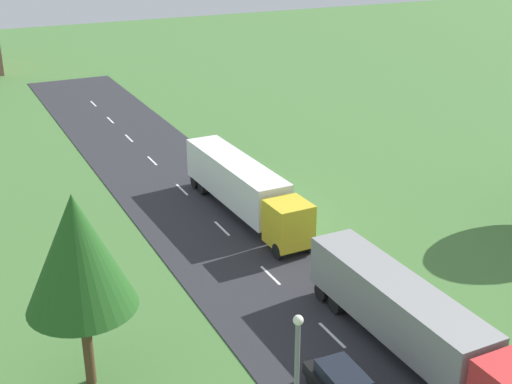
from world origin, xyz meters
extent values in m
cube|color=white|center=(0.00, 32.13, 0.07)|extent=(0.16, 2.40, 0.01)
cube|color=white|center=(0.00, 38.87, 0.07)|extent=(0.16, 2.40, 0.01)
cube|color=white|center=(0.00, 45.96, 0.07)|extent=(0.16, 2.40, 0.01)
cube|color=white|center=(0.00, 53.60, 0.07)|extent=(0.16, 2.40, 0.01)
cube|color=white|center=(0.00, 60.83, 0.07)|extent=(0.16, 2.40, 0.01)
cube|color=white|center=(0.00, 67.76, 0.07)|extent=(0.16, 2.40, 0.01)
cube|color=white|center=(0.00, 74.39, 0.07)|extent=(0.16, 2.40, 0.01)
cube|color=white|center=(0.00, 81.48, 0.07)|extent=(0.16, 2.40, 0.01)
cube|color=gray|center=(2.36, 30.36, 2.16)|extent=(2.59, 11.70, 2.61)
cube|color=black|center=(2.36, 30.36, 0.66)|extent=(0.98, 11.11, 0.24)
cylinder|color=black|center=(3.39, 33.87, 0.56)|extent=(0.36, 1.00, 1.00)
cylinder|color=black|center=(1.29, 33.86, 0.56)|extent=(0.36, 1.00, 1.00)
cylinder|color=black|center=(3.37, 35.28, 0.56)|extent=(0.36, 1.00, 1.00)
cylinder|color=black|center=(1.27, 35.26, 0.56)|extent=(0.36, 1.00, 1.00)
cube|color=yellow|center=(2.42, 41.17, 1.93)|extent=(2.50, 2.55, 2.74)
cube|color=black|center=(2.45, 39.99, 2.42)|extent=(2.10, 0.15, 1.21)
cube|color=white|center=(2.24, 48.65, 2.27)|extent=(2.79, 11.84, 2.83)
cube|color=black|center=(2.24, 48.65, 0.66)|extent=(1.18, 11.21, 0.24)
cylinder|color=black|center=(3.49, 40.57, 0.56)|extent=(0.37, 1.01, 1.00)
cylinder|color=black|center=(1.39, 40.52, 0.56)|extent=(0.37, 1.01, 1.00)
cylinder|color=black|center=(3.20, 52.21, 0.56)|extent=(0.37, 1.01, 1.00)
cylinder|color=black|center=(1.10, 52.16, 0.56)|extent=(0.37, 1.01, 1.00)
cylinder|color=black|center=(3.17, 53.63, 0.56)|extent=(0.37, 1.01, 1.00)
cylinder|color=black|center=(1.07, 53.58, 0.56)|extent=(0.37, 1.01, 1.00)
cube|color=black|center=(-2.18, 27.81, 1.25)|extent=(1.63, 2.50, 0.59)
cylinder|color=black|center=(-1.32, 29.05, 0.38)|extent=(0.24, 0.65, 0.64)
cylinder|color=black|center=(-2.96, 29.11, 0.38)|extent=(0.24, 0.65, 0.64)
sphere|color=silver|center=(-6.36, 24.59, 7.14)|extent=(0.36, 0.36, 0.36)
cylinder|color=#513823|center=(-11.66, 33.82, 1.98)|extent=(0.47, 0.47, 3.96)
cone|color=#23561E|center=(-11.66, 33.82, 6.58)|extent=(4.77, 4.77, 5.24)
camera|label=1|loc=(-16.11, 7.83, 19.70)|focal=48.08mm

